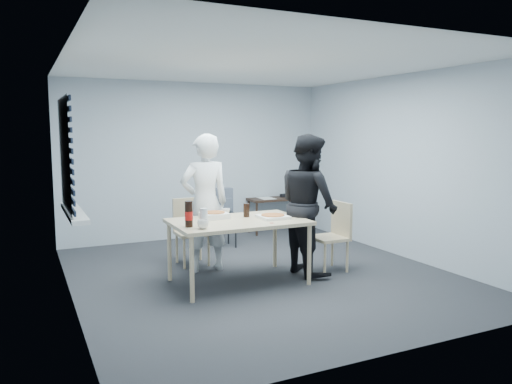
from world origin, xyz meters
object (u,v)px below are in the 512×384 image
dining_table (238,225)px  person_black (308,204)px  chair_right (335,231)px  person_white (205,203)px  mug_a (203,224)px  mug_b (226,212)px  soda_bottle (189,214)px  side_table (274,202)px  stool (223,220)px  backpack (223,201)px  chair_far (190,226)px

dining_table → person_black: (0.98, 0.02, 0.19)m
chair_right → person_white: size_ratio=0.50×
mug_a → mug_b: bearing=50.6°
soda_bottle → mug_a: bearing=-57.1°
mug_a → dining_table: bearing=29.7°
dining_table → person_black: 1.00m
person_white → mug_a: size_ratio=14.39×
side_table → soda_bottle: (-2.42, -2.62, 0.36)m
side_table → mug_b: size_ratio=9.24×
chair_right → stool: chair_right is taller
side_table → backpack: bearing=-151.2°
dining_table → chair_far: chair_far is taller
person_white → backpack: (0.69, 1.11, -0.16)m
mug_a → chair_right: bearing=8.5°
person_white → person_black: size_ratio=1.00×
chair_far → stool: bearing=42.7°
person_black → backpack: bearing=14.6°
mug_a → mug_b: size_ratio=1.23×
person_black → stool: size_ratio=3.34×
mug_b → soda_bottle: (-0.63, -0.47, 0.09)m
mug_a → soda_bottle: soda_bottle is taller
chair_far → side_table: size_ratio=0.96×
chair_far → mug_b: 0.86m
person_black → mug_a: bearing=102.3°
stool → backpack: 0.30m
person_black → person_white: bearing=60.3°
soda_bottle → person_white: bearing=59.9°
chair_far → chair_right: 1.95m
side_table → mug_b: bearing=-129.8°
mug_a → mug_b: 0.82m
chair_far → person_white: size_ratio=0.50×
person_white → person_black: (1.15, -0.66, 0.00)m
person_white → mug_a: bearing=69.3°
stool → mug_a: 2.40m
person_white → mug_b: bearing=112.7°
mug_a → side_table: bearing=50.3°
backpack → person_black: bearing=-99.7°
dining_table → stool: (0.52, 1.80, -0.28)m
side_table → backpack: backpack is taller
stool → backpack: bearing=-90.0°
person_black → side_table: 2.60m
person_white → soda_bottle: size_ratio=6.19×
chair_far → soda_bottle: 1.37m
backpack → person_white: bearing=-146.2°
side_table → mug_b: 2.81m
person_white → mug_a: 1.06m
person_black → stool: (-0.46, 1.78, -0.47)m
chair_far → mug_b: size_ratio=8.90×
dining_table → chair_far: bearing=102.2°
soda_bottle → chair_far: bearing=71.7°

